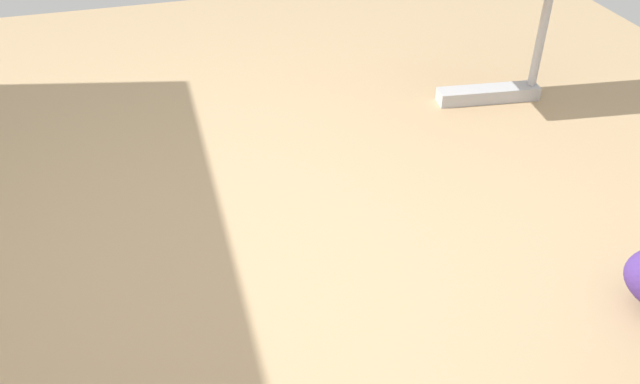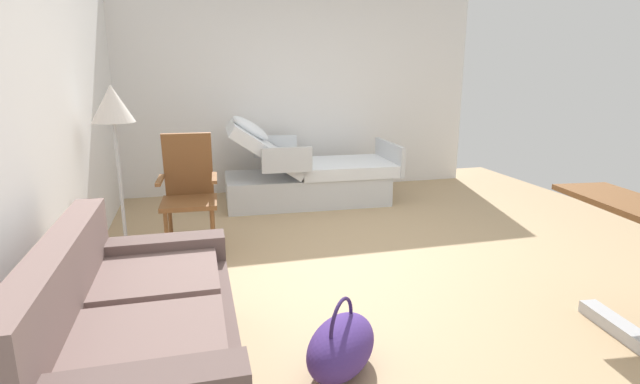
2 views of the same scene
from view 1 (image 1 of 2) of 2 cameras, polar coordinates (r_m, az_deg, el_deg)
name	(u,v)px [view 1 (image 1 of 2)]	position (r m, az deg, el deg)	size (l,w,h in m)	color
ground_plane	(243,270)	(2.72, -6.66, -6.72)	(6.51, 6.51, 0.00)	tan
overbed_table	(492,13)	(3.81, 14.63, 14.77)	(0.86, 0.49, 0.84)	#B2B5BA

